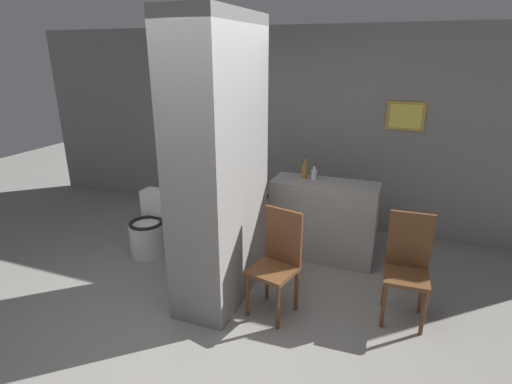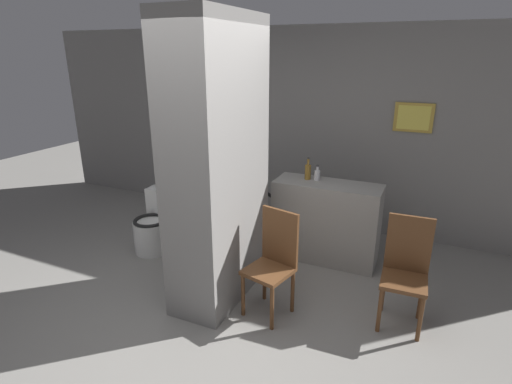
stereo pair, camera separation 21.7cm
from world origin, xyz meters
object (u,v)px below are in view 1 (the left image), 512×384
Objects in this scene: chair_near_pillar at (277,259)px; toilet at (150,229)px; bicycle at (221,209)px; bottle_tall at (305,170)px; chair_by_doorway at (407,264)px.

toilet is at bearing 176.77° from chair_near_pillar.
toilet is 0.44× the size of bicycle.
bottle_tall is at bearing 107.60° from chair_near_pillar.
chair_by_doorway is (2.85, -0.22, 0.23)m from toilet.
chair_near_pillar is 1.31m from bottle_tall.
bottle_tall is at bearing 140.60° from chair_by_doorway.
toilet is 1.85m from chair_near_pillar.
chair_by_doorway is (1.09, 0.32, 0.00)m from chair_near_pillar.
chair_near_pillar is at bearing -47.34° from bicycle.
bottle_tall reaches higher than bicycle.
chair_near_pillar is at bearing -17.11° from toilet.
chair_by_doorway reaches higher than toilet.
bicycle is at bearing 155.10° from chair_by_doorway.
bicycle is (-2.26, 0.94, -0.16)m from chair_by_doorway.
chair_by_doorway is at bearing -22.65° from bicycle.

